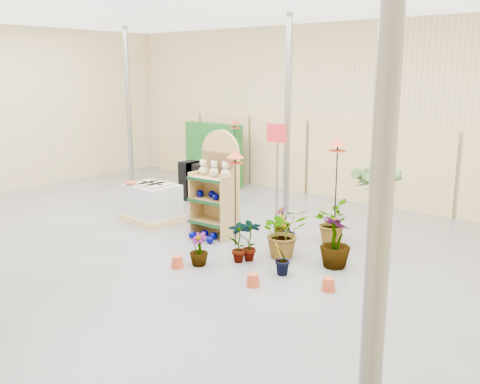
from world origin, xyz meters
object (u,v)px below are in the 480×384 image
at_px(pallet_stack, 152,203).
at_px(potted_plant_2, 283,232).
at_px(display_shelf, 218,188).
at_px(bird_table_front, 235,158).

height_order(pallet_stack, potted_plant_2, potted_plant_2).
relative_size(display_shelf, potted_plant_2, 2.33).
bearing_deg(pallet_stack, bird_table_front, -0.24).
distance_m(pallet_stack, bird_table_front, 2.87).
xyz_separation_m(display_shelf, potted_plant_2, (1.82, -0.26, -0.52)).
bearing_deg(display_shelf, pallet_stack, -177.14).
bearing_deg(potted_plant_2, pallet_stack, 179.25).
xyz_separation_m(pallet_stack, bird_table_front, (2.56, -0.16, 1.30)).
xyz_separation_m(display_shelf, bird_table_front, (0.78, -0.37, 0.74)).
bearing_deg(bird_table_front, pallet_stack, 176.46).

